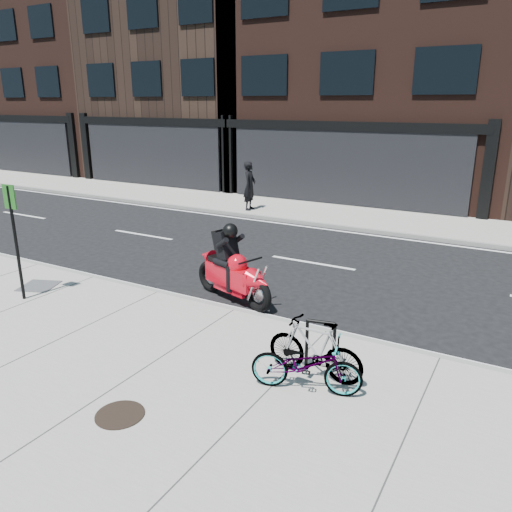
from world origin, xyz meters
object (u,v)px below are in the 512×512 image
Objects in this scene: bicycle_front at (306,364)px; manhole_cover at (120,415)px; bike_rack at (320,340)px; motorcycle at (236,271)px; pedestrian at (250,186)px; utility_grate at (39,286)px; sign_post at (15,232)px; bicycle_rear at (315,348)px.

manhole_cover is at bearing 117.75° from bicycle_front.
bike_rack reaches higher than manhole_cover.
manhole_cover is (0.91, -4.42, -0.57)m from motorcycle.
utility_grate is at bearing 171.08° from pedestrian.
manhole_cover is (-1.92, -1.78, -0.42)m from bicycle_front.
bicycle_front is at bearing -155.56° from pedestrian.
pedestrian is 10.38m from sign_post.
utility_grate is (-4.23, -1.70, -0.57)m from motorcycle.
motorcycle is at bearing 21.91° from utility_grate.
motorcycle is (-2.83, 2.63, 0.15)m from bicycle_front.
pedestrian is at bearing 89.04° from sign_post.
manhole_cover is 0.88× the size of utility_grate.
bike_rack is 0.50× the size of bicycle_front.
motorcycle is 4.61m from sign_post.
bicycle_rear is 2.93m from manhole_cover.
bicycle_front is 0.72× the size of motorcycle.
pedestrian is 2.83× the size of manhole_cover.
sign_post is (-6.69, 0.28, 1.04)m from bicycle_front.
bicycle_front is 0.44m from bicycle_rear.
bike_rack is at bearing -8.82° from bicycle_front.
pedestrian reaches higher than bicycle_front.
sign_post is at bearing -60.44° from utility_grate.
bike_rack is 1.22× the size of manhole_cover.
bicycle_rear is 7.04m from utility_grate.
bike_rack is 7.00m from utility_grate.
manhole_cover is (-1.86, -2.22, -0.46)m from bicycle_rear.
motorcycle is (-2.77, 2.20, 0.11)m from bicycle_rear.
pedestrian is 9.75m from utility_grate.
sign_post reaches higher than bicycle_front.
bike_rack is 1.08× the size of utility_grate.
bicycle_front is at bearing -7.51° from utility_grate.
bicycle_rear is at bearing -21.52° from motorcycle.
bicycle_rear reaches higher than bicycle_front.
bicycle_front is at bearing -83.59° from bike_rack.
pedestrian is (-7.08, 9.92, 0.46)m from bike_rack.
bicycle_rear is 2.07× the size of utility_grate.
bicycle_rear is 2.36× the size of manhole_cover.
pedestrian reaches higher than motorcycle.
pedestrian is at bearing -143.60° from bicycle_rear.
motorcycle reaches higher than manhole_cover.
sign_post is at bearing 156.63° from manhole_cover.
bicycle_front reaches higher than bike_rack.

